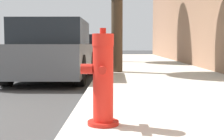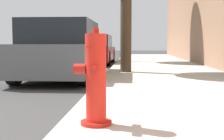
{
  "view_description": "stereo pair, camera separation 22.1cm",
  "coord_description": "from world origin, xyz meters",
  "views": [
    {
      "loc": [
        2.32,
        -3.07,
        0.87
      ],
      "look_at": [
        2.27,
        0.99,
        0.53
      ],
      "focal_mm": 50.0,
      "sensor_mm": 36.0,
      "label": 1
    },
    {
      "loc": [
        2.54,
        -3.06,
        0.87
      ],
      "look_at": [
        2.27,
        0.99,
        0.53
      ],
      "focal_mm": 50.0,
      "sensor_mm": 36.0,
      "label": 2
    }
  ],
  "objects": [
    {
      "name": "parked_car_mid",
      "position": [
        0.78,
        10.57,
        0.61
      ],
      "size": [
        1.73,
        4.56,
        1.25
      ],
      "color": "maroon",
      "rests_on": "ground_plane"
    },
    {
      "name": "fire_hydrant",
      "position": [
        2.19,
        -0.21,
        0.53
      ],
      "size": [
        0.35,
        0.37,
        0.9
      ],
      "color": "red",
      "rests_on": "sidewalk_slab"
    },
    {
      "name": "parked_car_near",
      "position": [
        0.81,
        4.48,
        0.68
      ],
      "size": [
        1.73,
        3.89,
        1.42
      ],
      "color": "#4C5156",
      "rests_on": "ground_plane"
    }
  ]
}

